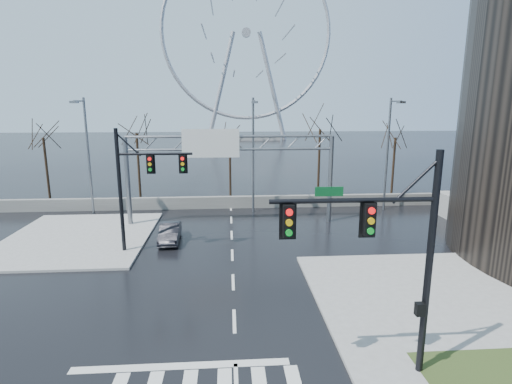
{
  "coord_description": "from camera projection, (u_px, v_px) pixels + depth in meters",
  "views": [
    {
      "loc": [
        -0.15,
        -16.09,
        9.36
      ],
      "look_at": [
        1.55,
        8.46,
        4.0
      ],
      "focal_mm": 28.0,
      "sensor_mm": 36.0,
      "label": 1
    }
  ],
  "objects": [
    {
      "name": "tree_center",
      "position": [
        230.0,
        147.0,
        40.46
      ],
      "size": [
        3.25,
        3.25,
        6.5
      ],
      "color": "black",
      "rests_on": "ground"
    },
    {
      "name": "ferris_wheel",
      "position": [
        246.0,
        40.0,
        105.06
      ],
      "size": [
        45.0,
        6.0,
        50.91
      ],
      "color": "gray",
      "rests_on": "ground"
    },
    {
      "name": "signal_mast_far",
      "position": [
        137.0,
        179.0,
        24.99
      ],
      "size": [
        4.72,
        0.41,
        8.0
      ],
      "color": "black",
      "rests_on": "ground"
    },
    {
      "name": "tree_right",
      "position": [
        320.0,
        137.0,
        39.88
      ],
      "size": [
        3.9,
        3.9,
        7.8
      ],
      "color": "black",
      "rests_on": "ground"
    },
    {
      "name": "ground",
      "position": [
        234.0,
        321.0,
        17.68
      ],
      "size": [
        260.0,
        260.0,
        0.0
      ],
      "primitive_type": "plane",
      "color": "black",
      "rests_on": "ground"
    },
    {
      "name": "tree_far_left",
      "position": [
        44.0,
        145.0,
        38.67
      ],
      "size": [
        3.5,
        3.5,
        7.0
      ],
      "color": "black",
      "rests_on": "ground"
    },
    {
      "name": "streetlight_left",
      "position": [
        86.0,
        148.0,
        33.32
      ],
      "size": [
        0.5,
        2.55,
        10.0
      ],
      "color": "slate",
      "rests_on": "ground"
    },
    {
      "name": "streetlight_mid",
      "position": [
        253.0,
        147.0,
        34.27
      ],
      "size": [
        0.5,
        2.55,
        10.0
      ],
      "color": "slate",
      "rests_on": "ground"
    },
    {
      "name": "tree_far_right",
      "position": [
        395.0,
        144.0,
        41.08
      ],
      "size": [
        3.4,
        3.4,
        6.8
      ],
      "color": "black",
      "rests_on": "ground"
    },
    {
      "name": "car",
      "position": [
        170.0,
        233.0,
        27.92
      ],
      "size": [
        1.46,
        3.86,
        1.26
      ],
      "primitive_type": "imported",
      "rotation": [
        0.0,
        0.0,
        0.03
      ],
      "color": "black",
      "rests_on": "ground"
    },
    {
      "name": "sign_gantry",
      "position": [
        226.0,
        160.0,
        31.14
      ],
      "size": [
        16.36,
        0.4,
        7.6
      ],
      "color": "slate",
      "rests_on": "ground"
    },
    {
      "name": "barrier_wall",
      "position": [
        231.0,
        202.0,
        37.06
      ],
      "size": [
        52.0,
        0.5,
        1.1
      ],
      "primitive_type": "cube",
      "color": "slate",
      "rests_on": "ground"
    },
    {
      "name": "sidewalk_right_ext",
      "position": [
        430.0,
        292.0,
        20.29
      ],
      "size": [
        12.0,
        10.0,
        0.15
      ],
      "primitive_type": "cube",
      "color": "gray",
      "rests_on": "ground"
    },
    {
      "name": "sidewalk_far",
      "position": [
        78.0,
        237.0,
        28.62
      ],
      "size": [
        10.0,
        12.0,
        0.15
      ],
      "primitive_type": "cube",
      "color": "gray",
      "rests_on": "ground"
    },
    {
      "name": "signal_mast_near",
      "position": [
        392.0,
        245.0,
        13.06
      ],
      "size": [
        5.52,
        0.41,
        8.0
      ],
      "color": "black",
      "rests_on": "ground"
    },
    {
      "name": "streetlight_right",
      "position": [
        389.0,
        146.0,
        35.08
      ],
      "size": [
        0.5,
        2.55,
        10.0
      ],
      "color": "slate",
      "rests_on": "ground"
    },
    {
      "name": "tree_left",
      "position": [
        137.0,
        141.0,
        38.71
      ],
      "size": [
        3.75,
        3.75,
        7.5
      ],
      "color": "black",
      "rests_on": "ground"
    }
  ]
}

